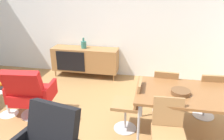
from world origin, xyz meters
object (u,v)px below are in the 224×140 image
dining_table (193,95)px  dining_chair_back_right (208,93)px  sideboard (85,59)px  dining_chair_back_left (165,90)px  wooden_bowl_on_table (181,92)px  side_table_round (6,98)px  dining_chair_front_left (168,130)px  vase_cobalt (84,44)px  dining_chair_near_window (130,103)px  fruit_bowl (3,86)px  lounge_chair_red (30,92)px

dining_table → dining_chair_back_right: bearing=57.7°
sideboard → dining_chair_back_left: 2.30m
dining_table → wooden_bowl_on_table: size_ratio=6.15×
side_table_round → dining_chair_front_left: bearing=-12.1°
vase_cobalt → dining_chair_back_left: bearing=-36.1°
vase_cobalt → dining_chair_near_window: size_ratio=0.29×
vase_cobalt → fruit_bowl: size_ratio=1.26×
lounge_chair_red → fruit_bowl: size_ratio=4.73×
dining_table → wooden_bowl_on_table: (-0.19, -0.08, 0.07)m
dining_chair_back_right → dining_chair_near_window: bearing=-155.7°
dining_chair_back_left → side_table_round: 2.74m
dining_table → dining_chair_back_right: (0.35, 0.56, -0.23)m
dining_chair_near_window → dining_chair_back_left: bearing=46.2°
wooden_bowl_on_table → dining_chair_back_left: size_ratio=0.30×
wooden_bowl_on_table → dining_chair_back_right: (0.54, 0.64, -0.30)m
dining_chair_back_right → dining_chair_near_window: (-1.24, -0.56, 0.00)m
wooden_bowl_on_table → side_table_round: wooden_bowl_on_table is taller
dining_chair_back_left → side_table_round: bearing=-168.6°
vase_cobalt → fruit_bowl: vase_cobalt is taller
vase_cobalt → lounge_chair_red: (-0.34, -1.89, -0.34)m
dining_chair_back_left → dining_chair_back_right: same height
dining_table → side_table_round: 3.06m
sideboard → wooden_bowl_on_table: size_ratio=6.15×
sideboard → dining_chair_back_right: dining_chair_back_right is taller
dining_chair_near_window → side_table_round: (-2.14, 0.02, -0.15)m
dining_chair_back_right → fruit_bowl: 3.43m
dining_table → dining_chair_back_left: bearing=122.3°
dining_chair_back_right → side_table_round: (-3.39, -0.54, -0.15)m
dining_chair_back_right → wooden_bowl_on_table: bearing=-130.3°
dining_chair_front_left → side_table_round: bearing=167.9°
dining_chair_back_left → fruit_bowl: size_ratio=4.28×
wooden_bowl_on_table → side_table_round: size_ratio=0.50×
dining_chair_front_left → dining_chair_near_window: 0.77m
dining_chair_back_left → fruit_bowl: dining_chair_back_left is taller
dining_chair_back_right → side_table_round: dining_chair_back_right is taller
dining_table → lounge_chair_red: (-2.57, 0.03, -0.23)m
dining_table → dining_chair_back_left: (-0.35, 0.56, -0.23)m
lounge_chair_red → side_table_round: size_ratio=1.82×
wooden_bowl_on_table → lounge_chair_red: bearing=177.3°
wooden_bowl_on_table → dining_chair_back_left: bearing=104.5°
dining_chair_back_right → dining_chair_back_left: bearing=-180.0°
sideboard → dining_chair_front_left: 3.10m
sideboard → side_table_round: sideboard is taller
lounge_chair_red → fruit_bowl: 0.48m
dining_table → dining_chair_back_left: 0.70m
dining_table → wooden_bowl_on_table: 0.22m
dining_chair_back_left → lounge_chair_red: lounge_chair_red is taller
sideboard → wooden_bowl_on_table: wooden_bowl_on_table is taller
dining_chair_back_right → fruit_bowl: size_ratio=4.28×
fruit_bowl → dining_chair_near_window: bearing=-0.4°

